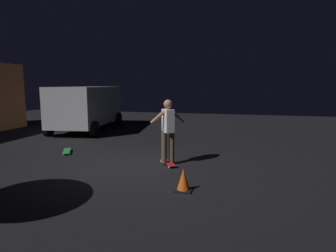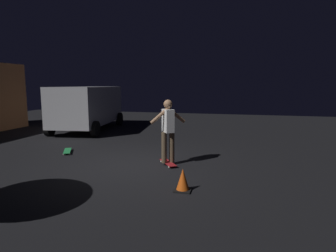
{
  "view_description": "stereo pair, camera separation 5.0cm",
  "coord_description": "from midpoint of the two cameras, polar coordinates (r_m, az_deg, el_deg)",
  "views": [
    {
      "loc": [
        -6.85,
        -2.7,
        2.12
      ],
      "look_at": [
        0.26,
        -0.97,
        1.05
      ],
      "focal_mm": 30.18,
      "sensor_mm": 36.0,
      "label": 1
    },
    {
      "loc": [
        -6.84,
        -2.74,
        2.12
      ],
      "look_at": [
        0.26,
        -0.97,
        1.05
      ],
      "focal_mm": 30.18,
      "sensor_mm": 36.0,
      "label": 2
    }
  ],
  "objects": [
    {
      "name": "parked_van",
      "position": [
        13.8,
        -15.75,
        4.02
      ],
      "size": [
        4.81,
        2.73,
        2.03
      ],
      "color": "#B2B2B7",
      "rests_on": "ground_plane"
    },
    {
      "name": "ground_plane",
      "position": [
        7.67,
        -7.38,
        -7.81
      ],
      "size": [
        28.0,
        28.0,
        0.0
      ],
      "primitive_type": "plane",
      "color": "black"
    },
    {
      "name": "skateboard_spare",
      "position": [
        9.47,
        -19.51,
        -4.76
      ],
      "size": [
        0.78,
        0.55,
        0.07
      ],
      "color": "green",
      "rests_on": "ground_plane"
    },
    {
      "name": "traffic_cone",
      "position": [
        5.79,
        3.26,
        -10.95
      ],
      "size": [
        0.34,
        0.34,
        0.46
      ],
      "color": "black",
      "rests_on": "ground_plane"
    },
    {
      "name": "skateboard_ridden",
      "position": [
        7.61,
        0.19,
        -7.43
      ],
      "size": [
        0.75,
        0.61,
        0.07
      ],
      "color": "#AD1E23",
      "rests_on": "ground_plane"
    },
    {
      "name": "skater",
      "position": [
        7.4,
        0.19,
        -0.1
      ],
      "size": [
        0.64,
        0.85,
        1.67
      ],
      "color": "brown",
      "rests_on": "skateboard_ridden"
    }
  ]
}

